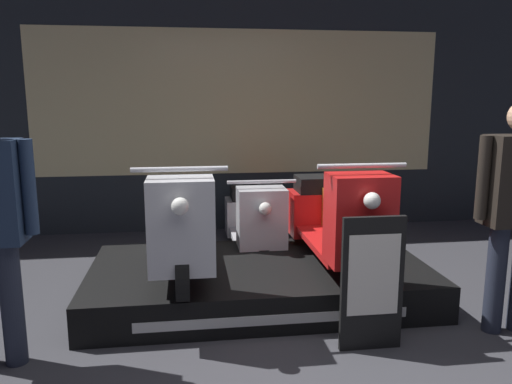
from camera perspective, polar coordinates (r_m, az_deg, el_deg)
The scene contains 8 objects.
ground_plane at distance 3.08m, azimuth 5.64°, elevation -20.86°, with size 30.00×30.00×0.00m, color #38383D.
shop_wall_back at distance 6.10m, azimuth -1.89°, elevation 10.63°, with size 8.82×0.09×3.20m.
display_platform at distance 4.13m, azimuth 0.37°, elevation -10.11°, with size 2.69×1.41×0.28m.
scooter_display_left at distance 3.92m, azimuth -8.39°, elevation -3.58°, with size 0.62×1.72×0.89m.
scooter_display_right at distance 4.09m, azimuth 8.84°, elevation -3.00°, with size 0.62×1.72×0.89m.
scooter_backrow_0 at distance 5.11m, azimuth -0.37°, elevation -3.36°, with size 0.62×1.72×0.89m.
scooter_backrow_1 at distance 5.26m, azimuth 7.82°, elevation -3.06°, with size 0.62×1.72×0.89m.
price_sign_board at distance 3.31m, azimuth 13.14°, elevation -10.13°, with size 0.41×0.04×0.88m.
Camera 1 is at (-0.64, -2.54, 1.61)m, focal length 35.00 mm.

